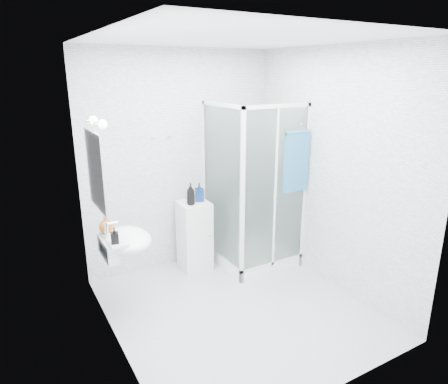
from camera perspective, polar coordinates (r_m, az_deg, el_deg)
room at (r=3.73m, az=2.03°, el=0.76°), size 2.40×2.60×2.60m
shower_enclosure at (r=4.96m, az=3.81°, el=-5.55°), size 0.90×0.95×2.00m
wall_basin at (r=3.91m, az=-14.10°, el=-6.79°), size 0.46×0.56×0.35m
mirror at (r=3.65m, az=-17.87°, el=2.86°), size 0.02×0.60×0.70m
vanity_lights at (r=3.59m, az=-17.70°, el=9.48°), size 0.10×0.40×0.08m
wall_hooks at (r=4.65m, az=-8.90°, el=7.82°), size 0.23×0.06×0.03m
storage_cabinet at (r=4.89m, az=-4.21°, el=-6.21°), size 0.36×0.38×0.85m
hand_towel at (r=4.57m, az=10.28°, el=4.56°), size 0.33×0.05×0.70m
shampoo_bottle_a at (r=4.63m, az=-4.78°, el=-0.29°), size 0.13×0.13×0.26m
shampoo_bottle_b at (r=4.76m, az=-3.55°, el=-0.00°), size 0.13×0.13×0.22m
soap_dispenser_orange at (r=3.94m, az=-16.50°, el=-4.41°), size 0.18×0.18×0.18m
soap_dispenser_black at (r=3.69m, az=-15.36°, el=-6.00°), size 0.08×0.08×0.15m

